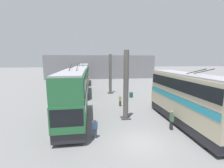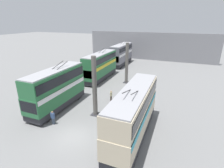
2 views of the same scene
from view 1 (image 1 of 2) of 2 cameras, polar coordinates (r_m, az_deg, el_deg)
The scene contains 12 objects.
ground_plane at distance 12.61m, azimuth 10.56°, elevation -20.90°, with size 240.00×240.00×0.00m, color slate.
depot_back_wall at distance 49.00m, azimuth -3.97°, elevation 6.38°, with size 0.50×36.00×7.67m.
support_column_near at distance 15.77m, azimuth 5.35°, elevation -0.95°, with size 0.99×0.99×7.28m.
support_column_far at distance 27.93m, azimuth -0.65°, elevation 3.55°, with size 0.99×0.99×7.28m.
bus_left_near at distance 15.96m, azimuth 26.59°, elevation -4.22°, with size 10.58×2.54×5.64m.
bus_right_near at distance 15.32m, azimuth -14.42°, elevation -3.62°, with size 9.35×2.54×5.84m.
bus_right_mid at distance 28.06m, azimuth -11.66°, elevation 2.05°, with size 10.37×2.54×5.65m.
bus_right_far at distance 40.45m, azimuth -10.66°, elevation 4.35°, with size 10.44×2.54×5.77m.
person_by_right_row at distance 12.69m, azimuth -6.53°, elevation -16.25°, with size 0.30×0.45×1.62m.
person_aisle_midway at distance 20.60m, azimuth 3.12°, elevation -6.22°, with size 0.45×0.30×1.54m.
person_by_left_row at distance 14.90m, azimuth 21.76°, elevation -12.44°, with size 0.45×0.29×1.80m.
oil_drum at distance 25.51m, azimuth 7.30°, elevation -4.11°, with size 0.63×0.63×0.86m.
Camera 1 is at (-10.28, 3.67, 6.31)m, focal length 24.00 mm.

